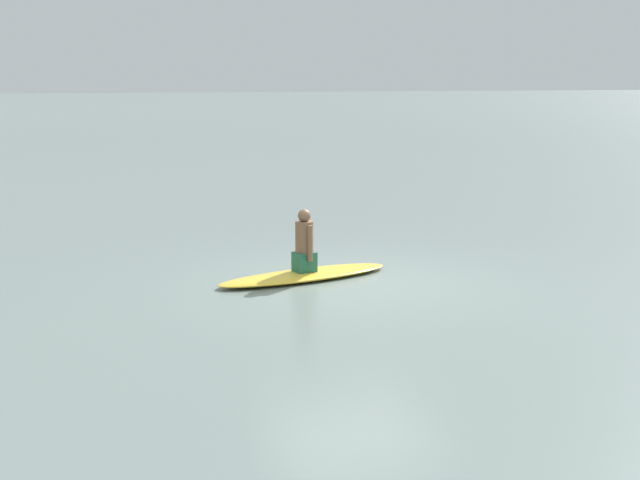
{
  "coord_description": "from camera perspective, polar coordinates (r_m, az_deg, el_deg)",
  "views": [
    {
      "loc": [
        11.18,
        -5.5,
        2.93
      ],
      "look_at": [
        -0.4,
        -0.36,
        0.6
      ],
      "focal_mm": 48.76,
      "sensor_mm": 36.0,
      "label": 1
    }
  ],
  "objects": [
    {
      "name": "person_paddler",
      "position": [
        12.94,
        -1.03,
        -0.22
      ],
      "size": [
        0.41,
        0.34,
        0.94
      ],
      "rotation": [
        0.0,
        0.0,
        1.7
      ],
      "color": "#26664C",
      "rests_on": "surfboard"
    },
    {
      "name": "ground_plane",
      "position": [
        12.8,
        2.2,
        -2.82
      ],
      "size": [
        400.0,
        400.0,
        0.0
      ],
      "primitive_type": "plane",
      "color": "slate"
    },
    {
      "name": "surfboard",
      "position": [
        13.04,
        -1.03,
        -2.31
      ],
      "size": [
        1.11,
        2.91,
        0.12
      ],
      "primitive_type": "ellipsoid",
      "rotation": [
        0.0,
        0.0,
        1.7
      ],
      "color": "gold",
      "rests_on": "ground"
    }
  ]
}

